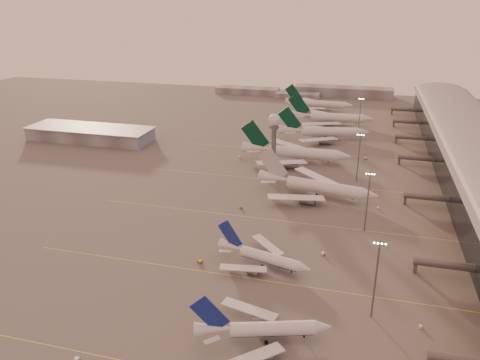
# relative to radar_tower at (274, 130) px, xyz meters

# --- Properties ---
(ground) EXTENTS (700.00, 700.00, 0.00)m
(ground) POSITION_rel_radar_tower_xyz_m (-5.00, -120.00, -20.95)
(ground) COLOR #5C5959
(ground) RESTS_ON ground
(taxiway_markings) EXTENTS (180.00, 185.25, 0.02)m
(taxiway_markings) POSITION_rel_radar_tower_xyz_m (25.00, -64.00, -20.94)
(taxiway_markings) COLOR #E0D24F
(taxiway_markings) RESTS_ON ground
(hangar) EXTENTS (82.00, 27.00, 8.50)m
(hangar) POSITION_rel_radar_tower_xyz_m (-125.00, 20.00, -16.63)
(hangar) COLOR slate
(hangar) RESTS_ON ground
(radar_tower) EXTENTS (6.40, 6.40, 31.10)m
(radar_tower) POSITION_rel_radar_tower_xyz_m (0.00, 0.00, 0.00)
(radar_tower) COLOR #55585C
(radar_tower) RESTS_ON ground
(mast_a) EXTENTS (3.60, 0.56, 25.00)m
(mast_a) POSITION_rel_radar_tower_xyz_m (53.00, -120.00, -7.21)
(mast_a) COLOR #55585C
(mast_a) RESTS_ON ground
(mast_b) EXTENTS (3.60, 0.56, 25.00)m
(mast_b) POSITION_rel_radar_tower_xyz_m (50.00, -65.00, -7.21)
(mast_b) COLOR #55585C
(mast_b) RESTS_ON ground
(mast_c) EXTENTS (3.60, 0.56, 25.00)m
(mast_c) POSITION_rel_radar_tower_xyz_m (45.00, -10.00, -7.21)
(mast_c) COLOR #55585C
(mast_c) RESTS_ON ground
(mast_d) EXTENTS (3.60, 0.56, 25.00)m
(mast_d) POSITION_rel_radar_tower_xyz_m (43.00, 80.00, -7.21)
(mast_d) COLOR #55585C
(mast_d) RESTS_ON ground
(distant_horizon) EXTENTS (165.00, 37.50, 9.00)m
(distant_horizon) POSITION_rel_radar_tower_xyz_m (-2.38, 205.14, -17.06)
(distant_horizon) COLOR slate
(distant_horizon) RESTS_ON ground
(narrowbody_near) EXTENTS (36.75, 28.86, 14.82)m
(narrowbody_near) POSITION_rel_radar_tower_xyz_m (24.64, -138.17, -17.95)
(narrowbody_near) COLOR silver
(narrowbody_near) RESTS_ON ground
(narrowbody_mid) EXTENTS (35.06, 27.62, 13.97)m
(narrowbody_mid) POSITION_rel_radar_tower_xyz_m (16.57, -100.93, -18.12)
(narrowbody_mid) COLOR silver
(narrowbody_mid) RESTS_ON ground
(widebody_white) EXTENTS (57.37, 45.57, 20.35)m
(widebody_white) POSITION_rel_radar_tower_xyz_m (27.46, -34.80, -17.42)
(widebody_white) COLOR silver
(widebody_white) RESTS_ON ground
(greentail_a) EXTENTS (62.28, 50.34, 22.64)m
(greentail_a) POSITION_rel_radar_tower_xyz_m (10.65, 11.40, -16.95)
(greentail_a) COLOR silver
(greentail_a) RESTS_ON ground
(greentail_b) EXTENTS (59.01, 47.21, 21.65)m
(greentail_b) POSITION_rel_radar_tower_xyz_m (21.56, 60.77, -17.13)
(greentail_b) COLOR silver
(greentail_b) RESTS_ON ground
(greentail_c) EXTENTS (62.01, 49.99, 22.51)m
(greentail_c) POSITION_rel_radar_tower_xyz_m (22.70, 100.81, -16.97)
(greentail_c) COLOR silver
(greentail_c) RESTS_ON ground
(greentail_d) EXTENTS (56.23, 45.44, 20.43)m
(greentail_d) POSITION_rel_radar_tower_xyz_m (9.00, 147.58, -17.34)
(greentail_d) COLOR silver
(greentail_d) RESTS_ON ground
(gsv_truck_a) EXTENTS (6.28, 3.30, 2.41)m
(gsv_truck_a) POSITION_rel_radar_tower_xyz_m (-18.86, -158.24, -19.72)
(gsv_truck_a) COLOR silver
(gsv_truck_a) RESTS_ON ground
(gsv_catering_a) EXTENTS (4.54, 2.60, 3.51)m
(gsv_catering_a) POSITION_rel_radar_tower_xyz_m (66.58, -121.82, -19.20)
(gsv_catering_a) COLOR silver
(gsv_catering_a) RESTS_ON ground
(gsv_tug_mid) EXTENTS (3.83, 3.13, 0.95)m
(gsv_tug_mid) POSITION_rel_radar_tower_xyz_m (-5.06, -105.19, -20.46)
(gsv_tug_mid) COLOR gold
(gsv_tug_mid) RESTS_ON ground
(gsv_truck_b) EXTENTS (6.01, 4.22, 2.29)m
(gsv_truck_b) POSITION_rel_radar_tower_xyz_m (36.43, -88.78, -19.78)
(gsv_truck_b) COLOR silver
(gsv_truck_b) RESTS_ON ground
(gsv_truck_c) EXTENTS (5.65, 3.03, 2.16)m
(gsv_truck_c) POSITION_rel_radar_tower_xyz_m (-2.56, -57.62, -19.85)
(gsv_truck_c) COLOR slate
(gsv_truck_c) RESTS_ON ground
(gsv_catering_b) EXTENTS (4.57, 2.23, 3.73)m
(gsv_catering_b) POSITION_rel_radar_tower_xyz_m (55.44, -42.37, -19.09)
(gsv_catering_b) COLOR silver
(gsv_catering_b) RESTS_ON ground
(gsv_tug_far) EXTENTS (4.11, 4.21, 1.05)m
(gsv_tug_far) POSITION_rel_radar_tower_xyz_m (3.50, -13.69, -20.41)
(gsv_tug_far) COLOR gold
(gsv_tug_far) RESTS_ON ground
(gsv_truck_d) EXTENTS (2.27, 5.75, 2.31)m
(gsv_truck_d) POSITION_rel_radar_tower_xyz_m (-22.03, 10.86, -19.77)
(gsv_truck_d) COLOR silver
(gsv_truck_d) RESTS_ON ground
(gsv_tug_hangar) EXTENTS (3.78, 2.78, 0.97)m
(gsv_tug_hangar) POSITION_rel_radar_tower_xyz_m (48.76, 25.91, -20.45)
(gsv_tug_hangar) COLOR silver
(gsv_tug_hangar) RESTS_ON ground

